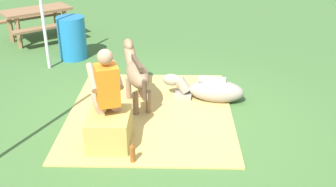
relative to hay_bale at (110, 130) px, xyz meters
The scene contains 10 objects.
ground_plane 0.98m from the hay_bale, 41.80° to the right, with size 24.00×24.00×0.00m, color #426B33.
hay_patch 1.06m from the hay_bale, 27.93° to the right, with size 2.90×2.48×0.02m, color tan.
hay_bale is the anchor object (origin of this frame).
person_seated 0.53m from the hay_bale, 13.16° to the left, with size 0.72×0.55×1.33m.
pony_standing 1.28m from the hay_bale, 11.70° to the right, with size 1.31×0.60×0.91m.
pony_lying 1.97m from the hay_bale, 46.56° to the right, with size 0.54×1.36×0.42m.
soda_bottle 0.55m from the hay_bale, 140.51° to the right, with size 0.07×0.07×0.29m.
water_barrel 3.54m from the hay_bale, 21.07° to the left, with size 0.57×0.57×0.87m, color #1E72B2.
tent_pole_right 3.33m from the hay_bale, 30.70° to the left, with size 0.06×0.06×2.45m, color silver.
picnic_bench 5.05m from the hay_bale, 27.77° to the left, with size 1.95×1.98×0.75m.
Camera 1 is at (-5.29, -0.24, 2.94)m, focal length 43.05 mm.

